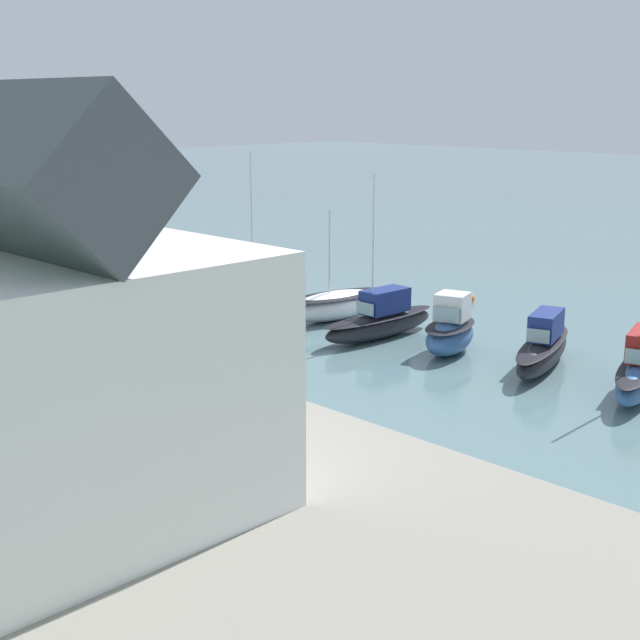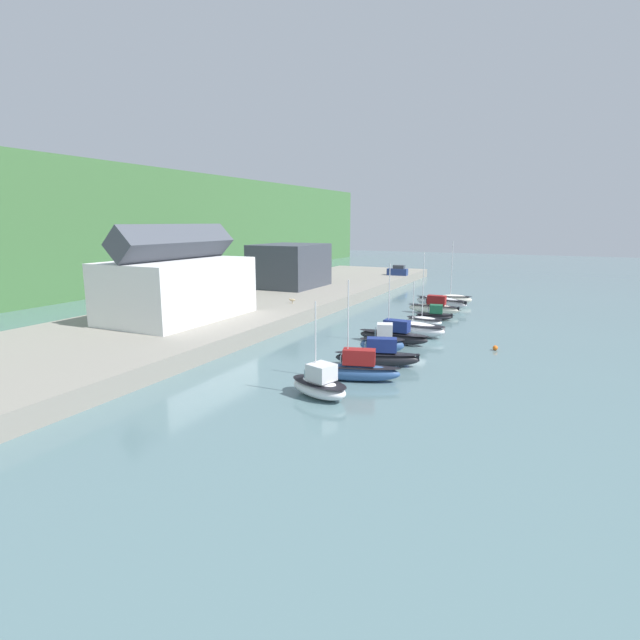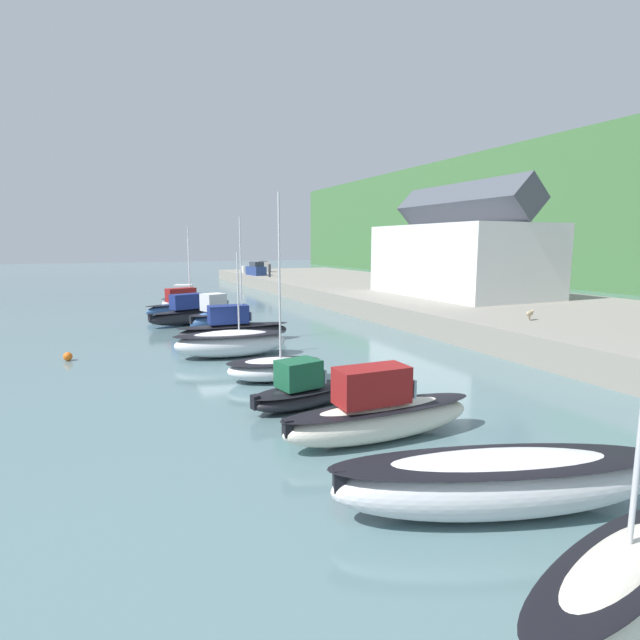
{
  "view_description": "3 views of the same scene",
  "coord_description": "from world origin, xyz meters",
  "px_view_note": "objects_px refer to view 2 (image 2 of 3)",
  "views": [
    {
      "loc": [
        -32.22,
        35.74,
        12.15
      ],
      "look_at": [
        -2.62,
        6.31,
        1.81
      ],
      "focal_mm": 50.0,
      "sensor_mm": 36.0,
      "label": 1
    },
    {
      "loc": [
        -52.77,
        -14.05,
        12.87
      ],
      "look_at": [
        -0.25,
        11.49,
        1.31
      ],
      "focal_mm": 28.0,
      "sensor_mm": 36.0,
      "label": 2
    },
    {
      "loc": [
        31.1,
        -6.78,
        6.78
      ],
      "look_at": [
        4.58,
        5.11,
        2.3
      ],
      "focal_mm": 28.0,
      "sensor_mm": 36.0,
      "label": 3
    }
  ],
  "objects_px": {
    "moored_boat_1": "(355,369)",
    "mooring_buoy_0": "(495,348)",
    "moored_boat_4": "(394,335)",
    "moored_boat_3": "(383,342)",
    "moored_boat_8": "(434,307)",
    "parked_car_0": "(398,271)",
    "moored_boat_0": "(319,385)",
    "moored_boat_10": "(453,299)",
    "dog_on_quay": "(292,300)",
    "moored_boat_5": "(416,329)",
    "moored_boat_7": "(435,315)",
    "moored_boat_6": "(424,321)",
    "moored_boat_9": "(441,302)",
    "moored_boat_2": "(378,356)"
  },
  "relations": [
    {
      "from": "moored_boat_3",
      "to": "parked_car_0",
      "type": "relative_size",
      "value": 1.14
    },
    {
      "from": "moored_boat_8",
      "to": "moored_boat_9",
      "type": "distance_m",
      "value": 5.38
    },
    {
      "from": "moored_boat_0",
      "to": "moored_boat_8",
      "type": "relative_size",
      "value": 0.98
    },
    {
      "from": "moored_boat_10",
      "to": "parked_car_0",
      "type": "height_order",
      "value": "moored_boat_10"
    },
    {
      "from": "moored_boat_3",
      "to": "moored_boat_8",
      "type": "bearing_deg",
      "value": -17.25
    },
    {
      "from": "moored_boat_1",
      "to": "moored_boat_2",
      "type": "relative_size",
      "value": 1.06
    },
    {
      "from": "moored_boat_4",
      "to": "mooring_buoy_0",
      "type": "bearing_deg",
      "value": -78.75
    },
    {
      "from": "moored_boat_9",
      "to": "moored_boat_10",
      "type": "bearing_deg",
      "value": 2.49
    },
    {
      "from": "moored_boat_7",
      "to": "moored_boat_10",
      "type": "bearing_deg",
      "value": -9.78
    },
    {
      "from": "moored_boat_8",
      "to": "moored_boat_9",
      "type": "relative_size",
      "value": 0.83
    },
    {
      "from": "moored_boat_7",
      "to": "parked_car_0",
      "type": "height_order",
      "value": "parked_car_0"
    },
    {
      "from": "moored_boat_1",
      "to": "mooring_buoy_0",
      "type": "relative_size",
      "value": 16.27
    },
    {
      "from": "moored_boat_1",
      "to": "parked_car_0",
      "type": "height_order",
      "value": "moored_boat_1"
    },
    {
      "from": "moored_boat_7",
      "to": "parked_car_0",
      "type": "xyz_separation_m",
      "value": [
        36.28,
        16.39,
        1.93
      ]
    },
    {
      "from": "moored_boat_7",
      "to": "moored_boat_9",
      "type": "relative_size",
      "value": 0.57
    },
    {
      "from": "moored_boat_8",
      "to": "moored_boat_3",
      "type": "bearing_deg",
      "value": -178.71
    },
    {
      "from": "moored_boat_5",
      "to": "mooring_buoy_0",
      "type": "relative_size",
      "value": 13.72
    },
    {
      "from": "moored_boat_3",
      "to": "moored_boat_0",
      "type": "bearing_deg",
      "value": 161.54
    },
    {
      "from": "mooring_buoy_0",
      "to": "moored_boat_8",
      "type": "bearing_deg",
      "value": 30.5
    },
    {
      "from": "mooring_buoy_0",
      "to": "moored_boat_9",
      "type": "bearing_deg",
      "value": 24.83
    },
    {
      "from": "moored_boat_4",
      "to": "moored_boat_5",
      "type": "bearing_deg",
      "value": -13.62
    },
    {
      "from": "dog_on_quay",
      "to": "moored_boat_4",
      "type": "bearing_deg",
      "value": -135.91
    },
    {
      "from": "parked_car_0",
      "to": "moored_boat_0",
      "type": "bearing_deg",
      "value": -169.99
    },
    {
      "from": "parked_car_0",
      "to": "mooring_buoy_0",
      "type": "relative_size",
      "value": 8.36
    },
    {
      "from": "parked_car_0",
      "to": "mooring_buoy_0",
      "type": "height_order",
      "value": "parked_car_0"
    },
    {
      "from": "moored_boat_3",
      "to": "dog_on_quay",
      "type": "bearing_deg",
      "value": 34.29
    },
    {
      "from": "moored_boat_10",
      "to": "mooring_buoy_0",
      "type": "xyz_separation_m",
      "value": [
        -26.9,
        -9.62,
        -0.62
      ]
    },
    {
      "from": "mooring_buoy_0",
      "to": "moored_boat_4",
      "type": "bearing_deg",
      "value": 98.94
    },
    {
      "from": "moored_boat_6",
      "to": "dog_on_quay",
      "type": "distance_m",
      "value": 18.4
    },
    {
      "from": "moored_boat_0",
      "to": "mooring_buoy_0",
      "type": "xyz_separation_m",
      "value": [
        20.17,
        -10.06,
        -0.7
      ]
    },
    {
      "from": "moored_boat_4",
      "to": "moored_boat_7",
      "type": "bearing_deg",
      "value": -1.15
    },
    {
      "from": "moored_boat_8",
      "to": "moored_boat_9",
      "type": "height_order",
      "value": "moored_boat_8"
    },
    {
      "from": "moored_boat_3",
      "to": "moored_boat_7",
      "type": "height_order",
      "value": "moored_boat_3"
    },
    {
      "from": "moored_boat_2",
      "to": "moored_boat_9",
      "type": "distance_m",
      "value": 33.58
    },
    {
      "from": "moored_boat_6",
      "to": "moored_boat_8",
      "type": "distance_m",
      "value": 8.8
    },
    {
      "from": "moored_boat_8",
      "to": "mooring_buoy_0",
      "type": "bearing_deg",
      "value": -149.19
    },
    {
      "from": "moored_boat_2",
      "to": "mooring_buoy_0",
      "type": "distance_m",
      "value": 13.76
    },
    {
      "from": "moored_boat_7",
      "to": "moored_boat_4",
      "type": "bearing_deg",
      "value": 165.56
    },
    {
      "from": "moored_boat_3",
      "to": "moored_boat_6",
      "type": "bearing_deg",
      "value": -19.81
    },
    {
      "from": "moored_boat_1",
      "to": "dog_on_quay",
      "type": "relative_size",
      "value": 9.47
    },
    {
      "from": "moored_boat_7",
      "to": "moored_boat_1",
      "type": "bearing_deg",
      "value": 169.4
    },
    {
      "from": "moored_boat_8",
      "to": "parked_car_0",
      "type": "relative_size",
      "value": 1.71
    },
    {
      "from": "moored_boat_10",
      "to": "dog_on_quay",
      "type": "xyz_separation_m",
      "value": [
        -19.15,
        18.28,
        1.31
      ]
    },
    {
      "from": "moored_boat_1",
      "to": "moored_boat_10",
      "type": "relative_size",
      "value": 0.84
    },
    {
      "from": "moored_boat_6",
      "to": "dog_on_quay",
      "type": "height_order",
      "value": "moored_boat_6"
    },
    {
      "from": "moored_boat_8",
      "to": "moored_boat_10",
      "type": "distance_m",
      "value": 9.26
    },
    {
      "from": "moored_boat_5",
      "to": "mooring_buoy_0",
      "type": "bearing_deg",
      "value": -100.29
    },
    {
      "from": "moored_boat_2",
      "to": "mooring_buoy_0",
      "type": "bearing_deg",
      "value": -58.48
    },
    {
      "from": "moored_boat_5",
      "to": "moored_boat_8",
      "type": "xyz_separation_m",
      "value": [
        14.82,
        1.45,
        0.11
      ]
    },
    {
      "from": "moored_boat_4",
      "to": "moored_boat_5",
      "type": "distance_m",
      "value": 4.64
    }
  ]
}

